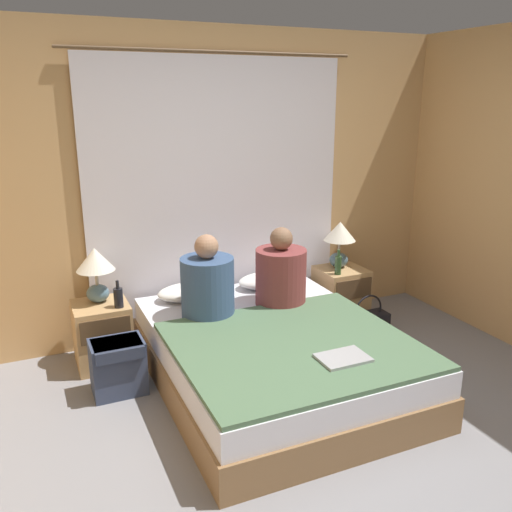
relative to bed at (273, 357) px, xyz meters
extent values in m
plane|color=gray|center=(0.00, -0.97, -0.20)|extent=(16.00, 16.00, 0.00)
cube|color=tan|center=(0.00, 1.12, 1.05)|extent=(4.22, 0.06, 2.50)
cube|color=silver|center=(0.00, 1.06, 0.93)|extent=(2.17, 0.03, 2.27)
cylinder|color=brown|center=(0.00, 1.06, 2.09)|extent=(2.37, 0.02, 0.02)
cube|color=olive|center=(0.00, 0.00, -0.09)|extent=(1.56, 2.02, 0.23)
cube|color=silver|center=(0.00, 0.00, 0.12)|extent=(1.52, 1.98, 0.18)
cube|color=tan|center=(-1.05, 0.78, 0.04)|extent=(0.40, 0.39, 0.49)
cube|color=#4C3823|center=(-1.05, 0.58, 0.15)|extent=(0.35, 0.02, 0.17)
cube|color=tan|center=(1.05, 0.78, 0.04)|extent=(0.40, 0.39, 0.49)
cube|color=#4C3823|center=(1.05, 0.58, 0.15)|extent=(0.35, 0.02, 0.17)
ellipsoid|color=slate|center=(-1.05, 0.84, 0.35)|extent=(0.17, 0.17, 0.13)
cylinder|color=#B2A893|center=(-1.05, 0.84, 0.47)|extent=(0.02, 0.02, 0.11)
cone|color=silver|center=(-1.05, 0.84, 0.61)|extent=(0.28, 0.28, 0.17)
ellipsoid|color=slate|center=(1.05, 0.84, 0.35)|extent=(0.17, 0.17, 0.13)
cylinder|color=#B2A893|center=(1.05, 0.84, 0.47)|extent=(0.02, 0.02, 0.11)
cone|color=silver|center=(1.05, 0.84, 0.61)|extent=(0.28, 0.28, 0.17)
ellipsoid|color=white|center=(-0.34, 0.81, 0.27)|extent=(0.54, 0.32, 0.12)
ellipsoid|color=white|center=(0.34, 0.81, 0.27)|extent=(0.54, 0.32, 0.12)
cube|color=#4C6B4C|center=(0.00, -0.30, 0.22)|extent=(1.50, 1.36, 0.03)
cylinder|color=#38517A|center=(-0.33, 0.42, 0.43)|extent=(0.39, 0.39, 0.44)
sphere|color=#A87A5B|center=(-0.33, 0.42, 0.74)|extent=(0.17, 0.17, 0.17)
cylinder|color=brown|center=(0.26, 0.42, 0.43)|extent=(0.39, 0.39, 0.44)
sphere|color=#846047|center=(0.26, 0.42, 0.73)|extent=(0.17, 0.17, 0.17)
cylinder|color=black|center=(-0.93, 0.67, 0.35)|extent=(0.07, 0.07, 0.14)
cylinder|color=black|center=(-0.93, 0.67, 0.46)|extent=(0.02, 0.02, 0.06)
cylinder|color=#2D4C28|center=(0.94, 0.67, 0.36)|extent=(0.06, 0.06, 0.16)
cylinder|color=#2D4C28|center=(0.94, 0.67, 0.47)|extent=(0.02, 0.02, 0.06)
cube|color=#9EA0A5|center=(0.17, -0.62, 0.25)|extent=(0.30, 0.22, 0.02)
cube|color=#333D56|center=(-1.02, 0.32, -0.01)|extent=(0.36, 0.25, 0.38)
cube|color=#283045|center=(-1.02, 0.29, 0.14)|extent=(0.32, 0.27, 0.08)
cube|color=black|center=(1.09, 0.41, -0.11)|extent=(0.35, 0.16, 0.19)
torus|color=black|center=(1.09, 0.41, 0.03)|extent=(0.26, 0.02, 0.26)
camera|label=1|loc=(-1.51, -3.10, 1.76)|focal=38.00mm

